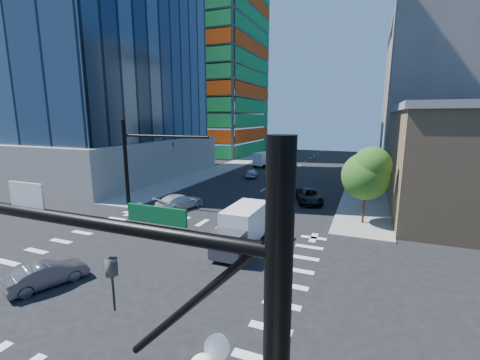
% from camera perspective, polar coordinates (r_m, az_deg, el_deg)
% --- Properties ---
extents(ground, '(160.00, 160.00, 0.00)m').
position_cam_1_polar(ground, '(22.05, -15.92, -14.57)').
color(ground, black).
rests_on(ground, ground).
extents(road_markings, '(20.00, 20.00, 0.01)m').
position_cam_1_polar(road_markings, '(22.04, -15.92, -14.56)').
color(road_markings, silver).
rests_on(road_markings, ground).
extents(sidewalk_ne, '(5.00, 60.00, 0.15)m').
position_cam_1_polar(sidewalk_ne, '(56.30, 21.52, 0.74)').
color(sidewalk_ne, gray).
rests_on(sidewalk_ne, ground).
extents(sidewalk_nw, '(5.00, 60.00, 0.15)m').
position_cam_1_polar(sidewalk_nw, '(61.62, -2.37, 2.33)').
color(sidewalk_nw, gray).
rests_on(sidewalk_nw, ground).
extents(construction_building, '(25.16, 34.50, 70.60)m').
position_cam_1_polar(construction_building, '(88.48, -5.71, 20.89)').
color(construction_building, slate).
rests_on(construction_building, ground).
extents(bg_building_ne, '(24.00, 30.00, 28.00)m').
position_cam_1_polar(bg_building_ne, '(72.14, 34.35, 12.83)').
color(bg_building_ne, '#615B58').
rests_on(bg_building_ne, ground).
extents(signal_mast_nw, '(10.20, 0.40, 9.00)m').
position_cam_1_polar(signal_mast_nw, '(35.40, -17.89, 4.21)').
color(signal_mast_nw, black).
rests_on(signal_mast_nw, sidewalk_nw).
extents(tree_south, '(4.16, 4.16, 6.82)m').
position_cam_1_polar(tree_south, '(29.80, 21.76, 1.19)').
color(tree_south, '#382316').
rests_on(tree_south, sidewalk_ne).
extents(tree_north, '(3.54, 3.52, 5.78)m').
position_cam_1_polar(tree_north, '(41.78, 22.24, 2.80)').
color(tree_north, '#382316').
rests_on(tree_north, sidewalk_ne).
extents(car_nb_far, '(4.20, 5.95, 1.51)m').
position_cam_1_polar(car_nb_far, '(36.72, 12.12, -2.80)').
color(car_nb_far, black).
rests_on(car_nb_far, ground).
extents(car_sb_near, '(3.78, 5.77, 1.55)m').
position_cam_1_polar(car_sb_near, '(34.05, -10.71, -3.79)').
color(car_sb_near, white).
rests_on(car_sb_near, ground).
extents(car_sb_mid, '(2.58, 4.65, 1.49)m').
position_cam_1_polar(car_sb_mid, '(51.09, 2.14, 1.30)').
color(car_sb_mid, '#B4B5BC').
rests_on(car_sb_mid, ground).
extents(car_sb_cross, '(2.80, 4.41, 1.37)m').
position_cam_1_polar(car_sb_cross, '(21.77, -31.05, -14.15)').
color(car_sb_cross, '#57565B').
rests_on(car_sb_cross, ground).
extents(box_truck_near, '(2.47, 5.70, 2.98)m').
position_cam_1_polar(box_truck_near, '(23.25, 0.08, -9.23)').
color(box_truck_near, black).
rests_on(box_truck_near, ground).
extents(box_truck_far, '(3.95, 5.84, 2.82)m').
position_cam_1_polar(box_truck_far, '(62.63, 4.77, 3.53)').
color(box_truck_far, black).
rests_on(box_truck_far, ground).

